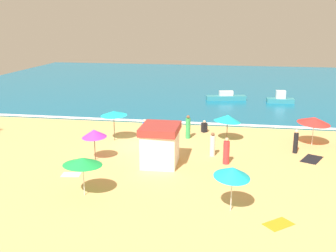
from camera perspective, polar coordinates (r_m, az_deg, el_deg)
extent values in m
plane|color=#E5B26B|center=(27.97, -3.69, -2.73)|extent=(60.00, 60.00, 0.00)
cube|color=#146B93|center=(54.90, 3.10, 6.20)|extent=(60.00, 44.00, 0.10)
cube|color=white|center=(33.86, -1.24, 0.66)|extent=(57.00, 0.70, 0.01)
cube|color=white|center=(24.03, -1.12, -3.20)|extent=(2.13, 2.57, 2.02)
cube|color=#A5332D|center=(23.67, -1.14, -0.40)|extent=(2.22, 2.71, 0.42)
cylinder|color=silver|center=(29.39, 20.16, -0.76)|extent=(0.05, 0.05, 1.97)
cone|color=red|center=(29.19, 20.30, 0.77)|extent=(3.12, 3.11, 0.64)
cylinder|color=silver|center=(20.29, -12.07, -7.20)|extent=(0.05, 0.05, 1.94)
cone|color=green|center=(19.99, -12.20, -4.99)|extent=(2.74, 2.73, 0.47)
cylinder|color=silver|center=(18.52, 9.13, -9.01)|extent=(0.05, 0.05, 2.10)
cone|color=#19B7C6|center=(18.19, 9.25, -6.56)|extent=(2.38, 2.39, 0.68)
cylinder|color=#4C3823|center=(28.99, 8.52, -0.29)|extent=(0.05, 0.05, 1.87)
cone|color=#19B7C6|center=(28.80, 8.57, 1.13)|extent=(2.58, 2.56, 0.67)
cylinder|color=#4C3823|center=(25.15, -10.51, -2.72)|extent=(0.05, 0.05, 1.92)
cone|color=#B733C6|center=(24.93, -10.60, -1.05)|extent=(2.11, 2.12, 0.57)
cylinder|color=#4C3823|center=(28.91, -7.76, -0.02)|extent=(0.05, 0.05, 2.15)
cone|color=#19B7C6|center=(28.68, -7.83, 1.83)|extent=(2.70, 2.70, 0.41)
cylinder|color=green|center=(29.28, 2.90, -0.34)|extent=(0.48, 0.48, 1.53)
sphere|color=brown|center=(29.06, 2.92, 1.32)|extent=(0.25, 0.25, 0.25)
cylinder|color=black|center=(27.38, 17.90, -2.36)|extent=(0.31, 0.31, 1.36)
sphere|color=beige|center=(27.16, 18.04, -0.75)|extent=(0.26, 0.26, 0.26)
cylinder|color=red|center=(24.39, 8.39, -3.80)|extent=(0.54, 0.54, 1.44)
sphere|color=#DBA884|center=(24.13, 8.47, -1.94)|extent=(0.25, 0.25, 0.25)
cylinder|color=white|center=(25.66, 6.42, -2.87)|extent=(0.40, 0.40, 1.35)
sphere|color=brown|center=(25.43, 6.47, -1.20)|extent=(0.23, 0.23, 0.23)
cube|color=black|center=(31.10, 5.24, -0.21)|extent=(0.52, 0.52, 0.74)
sphere|color=beige|center=(30.98, 5.26, 0.63)|extent=(0.23, 0.23, 0.23)
cylinder|color=blue|center=(28.05, -3.35, -0.99)|extent=(0.40, 0.40, 1.57)
sphere|color=#DBA884|center=(27.82, -3.38, 0.76)|extent=(0.22, 0.22, 0.22)
cube|color=white|center=(23.38, -13.77, -6.80)|extent=(1.15, 0.88, 0.01)
cube|color=orange|center=(18.24, 15.62, -13.46)|extent=(1.46, 1.41, 0.01)
cube|color=black|center=(26.70, 20.00, -4.51)|extent=(1.69, 2.05, 0.01)
cube|color=teal|center=(43.11, 15.86, 3.54)|extent=(2.82, 1.20, 0.45)
cube|color=silver|center=(42.99, 15.92, 4.38)|extent=(1.00, 0.68, 0.84)
cube|color=teal|center=(43.26, 8.34, 4.03)|extent=(4.35, 1.85, 0.49)
cube|color=silver|center=(43.16, 8.37, 4.69)|extent=(1.57, 0.88, 0.52)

